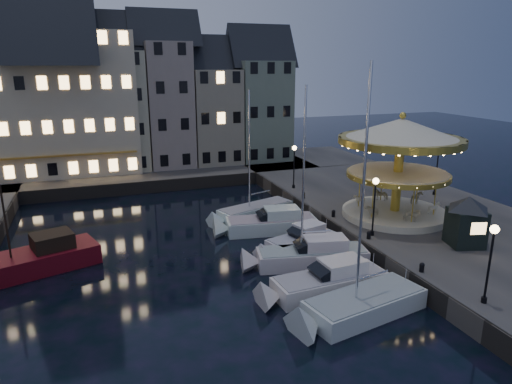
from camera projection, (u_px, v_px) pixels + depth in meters
name	position (u px, v px, depth m)	size (l,w,h in m)	color
ground	(283.00, 273.00, 29.28)	(160.00, 160.00, 0.00)	black
quay_east	(406.00, 213.00, 39.07)	(16.00, 56.00, 1.30)	#474442
quay_north	(123.00, 176.00, 51.91)	(44.00, 12.00, 1.30)	#474442
quaywall_e	(323.00, 223.00, 36.48)	(0.15, 44.00, 1.30)	#47423A
quaywall_n	(147.00, 187.00, 47.11)	(48.00, 0.15, 1.30)	#47423A
streetlamp_a	(491.00, 253.00, 22.36)	(0.44, 0.44, 4.17)	black
streetlamp_b	(375.00, 198.00, 31.42)	(0.44, 0.44, 4.17)	black
streetlamp_c	(294.00, 161.00, 43.66)	(0.44, 0.44, 4.17)	black
streetlamp_d	(437.00, 166.00, 41.42)	(0.44, 0.44, 4.17)	black
bollard_a	(422.00, 267.00, 26.44)	(0.30, 0.30, 0.57)	black
bollard_b	(369.00, 235.00, 31.43)	(0.30, 0.30, 0.57)	black
bollard_c	(333.00, 213.00, 35.97)	(0.30, 0.30, 0.57)	black
bollard_d	(303.00, 195.00, 40.95)	(0.30, 0.30, 0.57)	black
townhouse_na	(3.00, 115.00, 48.07)	(5.50, 8.00, 12.80)	tan
townhouse_nb	(59.00, 108.00, 49.70)	(6.16, 8.00, 13.80)	slate
townhouse_nc	(116.00, 102.00, 51.52)	(6.82, 8.00, 14.80)	#AFA98A
townhouse_nd	(167.00, 96.00, 53.24)	(5.50, 8.00, 15.80)	gray
townhouse_ne	(212.00, 108.00, 55.41)	(6.16, 8.00, 12.80)	gray
townhouse_nf	(259.00, 102.00, 57.22)	(6.82, 8.00, 13.80)	slate
hotel_corner	(57.00, 94.00, 49.31)	(17.60, 9.00, 16.80)	beige
motorboat_a	(357.00, 308.00, 24.09)	(7.91, 3.95, 13.10)	silver
motorboat_b	(324.00, 284.00, 26.51)	(7.87, 2.69, 2.15)	silver
motorboat_c	(306.00, 256.00, 30.19)	(8.37, 3.69, 11.08)	silver
motorboat_d	(297.00, 244.00, 32.35)	(6.35, 3.54, 2.15)	silver
motorboat_e	(266.00, 224.00, 36.29)	(8.24, 3.49, 2.15)	silver
motorboat_f	(250.00, 213.00, 39.39)	(7.92, 4.31, 10.62)	silver
red_fishing_boat	(33.00, 261.00, 29.37)	(8.81, 5.35, 6.20)	maroon
carousel	(400.00, 149.00, 34.71)	(9.36, 9.36, 8.19)	beige
ticket_kiosk	(468.00, 213.00, 29.82)	(3.27, 3.27, 3.83)	black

